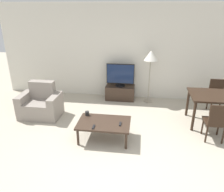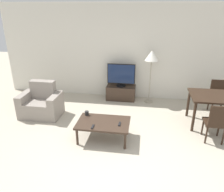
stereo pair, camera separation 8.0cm
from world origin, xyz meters
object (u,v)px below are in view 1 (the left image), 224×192
object	(u,v)px
dining_chair_near	(216,121)
cup_white_near	(87,113)
tv	(120,75)
remote_primary	(120,124)
coffee_table	(104,124)
floor_lamp	(151,57)
dining_chair_far	(217,94)
armchair	(41,105)
tv_stand	(120,92)
remote_secondary	(94,127)
dining_table	(218,99)

from	to	relation	value
dining_chair_near	cup_white_near	bearing A→B (deg)	179.66
tv	remote_primary	distance (m)	2.23
dining_chair_near	cup_white_near	world-z (taller)	dining_chair_near
coffee_table	floor_lamp	world-z (taller)	floor_lamp
coffee_table	dining_chair_far	world-z (taller)	dining_chair_far
tv	dining_chair_far	bearing A→B (deg)	-9.79
armchair	tv_stand	xyz separation A→B (m)	(1.87, 1.33, -0.10)
cup_white_near	remote_primary	bearing A→B (deg)	-21.42
armchair	remote_secondary	world-z (taller)	armchair
tv	floor_lamp	bearing A→B (deg)	-4.76
tv_stand	remote_primary	distance (m)	2.21
dining_chair_far	floor_lamp	xyz separation A→B (m)	(-1.73, 0.37, 0.83)
floor_lamp	tv_stand	bearing A→B (deg)	175.07
coffee_table	cup_white_near	world-z (taller)	cup_white_near
dining_chair_far	remote_primary	xyz separation A→B (m)	(-2.33, -1.75, -0.06)
dining_table	cup_white_near	world-z (taller)	dining_table
tv	coffee_table	world-z (taller)	tv
cup_white_near	floor_lamp	bearing A→B (deg)	53.42
dining_table	floor_lamp	bearing A→B (deg)	143.92
tv_stand	remote_primary	world-z (taller)	same
armchair	coffee_table	world-z (taller)	armchair
dining_chair_far	floor_lamp	size ratio (longest dim) A/B	0.57
coffee_table	remote_secondary	xyz separation A→B (m)	(-0.17, -0.23, 0.05)
dining_chair_far	cup_white_near	xyz separation A→B (m)	(-3.09, -1.45, -0.03)
tv_stand	cup_white_near	xyz separation A→B (m)	(-0.53, -1.89, 0.23)
dining_chair_far	dining_chair_near	bearing A→B (deg)	-106.48
tv	dining_chair_near	world-z (taller)	tv
dining_chair_far	remote_secondary	xyz separation A→B (m)	(-2.84, -1.93, -0.06)
armchair	remote_secondary	size ratio (longest dim) A/B	6.57
tv	remote_secondary	world-z (taller)	tv
tv_stand	cup_white_near	size ratio (longest dim) A/B	9.15
tv_stand	coffee_table	xyz separation A→B (m)	(-0.11, -2.14, 0.15)
dining_chair_far	remote_primary	size ratio (longest dim) A/B	5.66
cup_white_near	dining_chair_far	bearing A→B (deg)	25.16
armchair	coffee_table	size ratio (longest dim) A/B	0.92
dining_table	remote_secondary	distance (m)	2.90
remote_secondary	cup_white_near	world-z (taller)	cup_white_near
tv_stand	coffee_table	world-z (taller)	tv_stand
floor_lamp	cup_white_near	world-z (taller)	floor_lamp
dining_chair_far	floor_lamp	distance (m)	1.96
cup_white_near	coffee_table	bearing A→B (deg)	-31.14
dining_chair_far	floor_lamp	bearing A→B (deg)	167.86
remote_primary	remote_secondary	xyz separation A→B (m)	(-0.51, -0.19, 0.00)
coffee_table	armchair	bearing A→B (deg)	155.01
coffee_table	dining_chair_near	distance (m)	2.26
armchair	floor_lamp	world-z (taller)	floor_lamp
dining_table	floor_lamp	size ratio (longest dim) A/B	0.83
armchair	remote_primary	distance (m)	2.26
tv	dining_chair_far	xyz separation A→B (m)	(2.56, -0.44, -0.28)
tv_stand	floor_lamp	size ratio (longest dim) A/B	0.56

